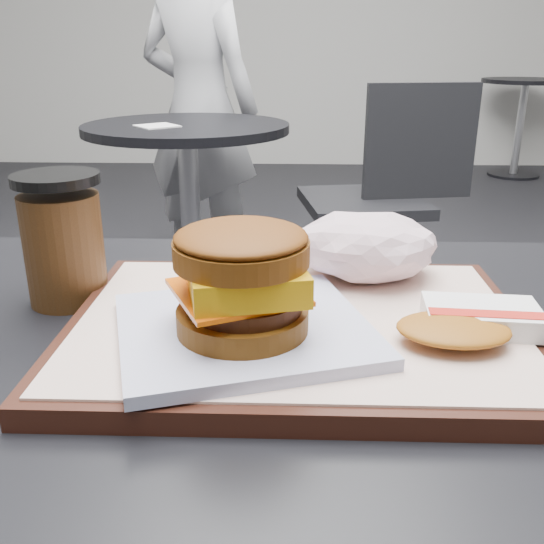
% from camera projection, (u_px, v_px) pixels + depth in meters
% --- Properties ---
extents(customer_table, '(0.80, 0.60, 0.77)m').
position_uv_depth(customer_table, '(275.00, 532.00, 0.55)').
color(customer_table, '#A5A5AA').
rests_on(customer_table, ground).
extents(serving_tray, '(0.38, 0.28, 0.02)m').
position_uv_depth(serving_tray, '(297.00, 328.00, 0.51)').
color(serving_tray, black).
rests_on(serving_tray, customer_table).
extents(breakfast_sandwich, '(0.23, 0.22, 0.09)m').
position_uv_depth(breakfast_sandwich, '(243.00, 292.00, 0.45)').
color(breakfast_sandwich, silver).
rests_on(breakfast_sandwich, serving_tray).
extents(hash_brown, '(0.12, 0.09, 0.02)m').
position_uv_depth(hash_brown, '(469.00, 322.00, 0.47)').
color(hash_brown, white).
rests_on(hash_brown, serving_tray).
extents(crumpled_wrapper, '(0.14, 0.11, 0.06)m').
position_uv_depth(crumpled_wrapper, '(365.00, 246.00, 0.58)').
color(crumpled_wrapper, white).
rests_on(crumpled_wrapper, serving_tray).
extents(coffee_cup, '(0.08, 0.08, 0.12)m').
position_uv_depth(coffee_cup, '(64.00, 243.00, 0.57)').
color(coffee_cup, '#3A200D').
rests_on(coffee_cup, customer_table).
extents(neighbor_table, '(0.70, 0.70, 0.75)m').
position_uv_depth(neighbor_table, '(189.00, 182.00, 2.12)').
color(neighbor_table, black).
rests_on(neighbor_table, ground).
extents(napkin, '(0.17, 0.17, 0.00)m').
position_uv_depth(napkin, '(157.00, 126.00, 1.98)').
color(napkin, white).
rests_on(napkin, neighbor_table).
extents(neighbor_chair, '(0.63, 0.48, 0.88)m').
position_uv_depth(neighbor_chair, '(382.00, 189.00, 2.19)').
color(neighbor_chair, '#B1B1B6').
rests_on(neighbor_chair, ground).
extents(patron, '(0.64, 0.54, 1.49)m').
position_uv_depth(patron, '(199.00, 109.00, 2.58)').
color(patron, '#BBBCC0').
rests_on(patron, ground).
extents(bg_table_far, '(0.66, 0.66, 0.75)m').
position_uv_depth(bg_table_far, '(523.00, 104.00, 4.71)').
color(bg_table_far, black).
rests_on(bg_table_far, ground).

